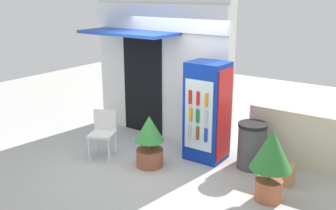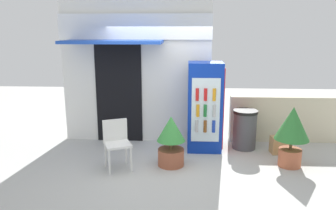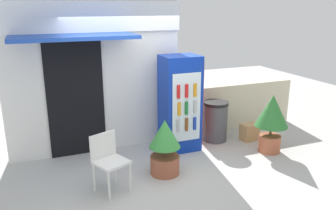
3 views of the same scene
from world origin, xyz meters
TOP-DOWN VIEW (x-y plane):
  - ground at (0.00, 0.00)m, footprint 16.00×16.00m
  - storefront_building at (-0.69, 1.37)m, footprint 3.21×1.17m
  - drink_cooler at (0.80, 0.78)m, footprint 0.71×0.63m
  - plastic_chair at (-0.82, -0.23)m, footprint 0.57×0.57m
  - potted_plant_near_shop at (0.14, -0.08)m, footprint 0.51×0.51m
  - potted_plant_curbside at (2.31, 0.00)m, footprint 0.61×0.61m
  - trash_bin at (1.64, 0.90)m, footprint 0.51×0.51m
  - stone_boundary_wall at (2.62, 1.41)m, footprint 2.46×0.20m
  - cardboard_box at (2.31, 0.63)m, footprint 0.37×0.28m

SIDE VIEW (x-z plane):
  - ground at x=0.00m, z-range 0.00..0.00m
  - cardboard_box at x=2.31m, z-range 0.00..0.35m
  - trash_bin at x=1.64m, z-range 0.00..0.82m
  - potted_plant_near_shop at x=0.14m, z-range 0.03..0.96m
  - stone_boundary_wall at x=2.62m, z-range 0.00..1.01m
  - plastic_chair at x=-0.82m, z-range 0.08..0.96m
  - potted_plant_curbside at x=2.31m, z-range 0.13..1.24m
  - drink_cooler at x=0.80m, z-range 0.00..1.81m
  - storefront_building at x=-0.69m, z-range 0.06..3.11m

